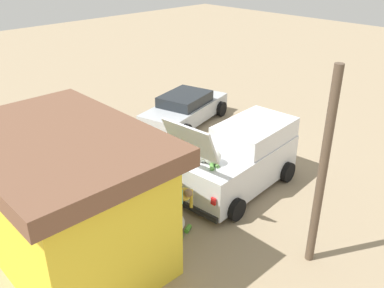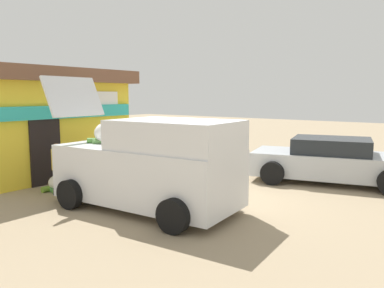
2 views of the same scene
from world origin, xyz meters
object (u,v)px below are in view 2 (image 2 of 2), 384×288
at_px(delivery_van, 151,165).
at_px(unloaded_banana_pile, 61,183).
at_px(parked_sedan, 331,161).
at_px(vendor_standing, 111,148).
at_px(customer_bending, 68,160).
at_px(paint_bucket, 157,165).
at_px(storefront_bar, 42,120).

bearing_deg(delivery_van, unloaded_banana_pile, 94.50).
distance_m(delivery_van, parked_sedan, 5.50).
bearing_deg(parked_sedan, vendor_standing, 128.12).
xyz_separation_m(delivery_van, customer_bending, (-0.13, 2.78, -0.18)).
relative_size(customer_bending, paint_bucket, 3.23).
bearing_deg(customer_bending, delivery_van, -87.38).
bearing_deg(delivery_van, storefront_bar, 81.65).
height_order(delivery_van, unloaded_banana_pile, delivery_van).
bearing_deg(vendor_standing, paint_bucket, 5.15).
xyz_separation_m(parked_sedan, vendor_standing, (-3.85, 4.90, 0.39)).
height_order(delivery_van, customer_bending, delivery_van).
xyz_separation_m(storefront_bar, vendor_standing, (0.33, -2.83, -0.68)).
height_order(parked_sedan, paint_bucket, parked_sedan).
distance_m(delivery_van, customer_bending, 2.79).
height_order(delivery_van, paint_bucket, delivery_van).
bearing_deg(delivery_van, paint_bucket, 40.41).
bearing_deg(storefront_bar, vendor_standing, -83.37).
relative_size(vendor_standing, customer_bending, 1.35).
relative_size(delivery_van, parked_sedan, 1.00).
xyz_separation_m(parked_sedan, unloaded_banana_pile, (-5.20, 5.30, -0.41)).
distance_m(customer_bending, paint_bucket, 3.43).
height_order(delivery_van, vendor_standing, delivery_van).
bearing_deg(customer_bending, unloaded_banana_pile, 118.96).
distance_m(vendor_standing, customer_bending, 1.28).
distance_m(storefront_bar, paint_bucket, 3.90).
relative_size(vendor_standing, unloaded_banana_pile, 2.03).
height_order(storefront_bar, delivery_van, storefront_bar).
bearing_deg(unloaded_banana_pile, paint_bucket, -3.48).
distance_m(vendor_standing, unloaded_banana_pile, 1.63).
relative_size(unloaded_banana_pile, paint_bucket, 2.15).
bearing_deg(unloaded_banana_pile, customer_bending, -61.04).
bearing_deg(paint_bucket, delivery_van, -139.59).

